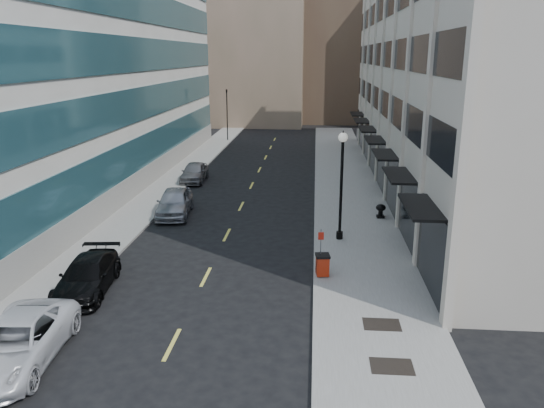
% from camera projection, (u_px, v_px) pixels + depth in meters
% --- Properties ---
extents(ground, '(160.00, 160.00, 0.00)m').
position_uv_depth(ground, '(156.00, 377.00, 16.98)').
color(ground, black).
rests_on(ground, ground).
extents(sidewalk_right, '(5.00, 80.00, 0.15)m').
position_uv_depth(sidewalk_right, '(352.00, 208.00, 35.56)').
color(sidewalk_right, gray).
rests_on(sidewalk_right, ground).
extents(sidewalk_left, '(3.00, 80.00, 0.15)m').
position_uv_depth(sidewalk_left, '(148.00, 203.00, 36.66)').
color(sidewalk_left, gray).
rests_on(sidewalk_left, ground).
extents(building_right, '(15.30, 46.50, 18.25)m').
position_uv_depth(building_right, '(479.00, 69.00, 39.11)').
color(building_right, '#BFB4A1').
rests_on(building_right, ground).
extents(building_left, '(16.14, 46.00, 20.00)m').
position_uv_depth(building_left, '(49.00, 55.00, 41.42)').
color(building_left, white).
rests_on(building_left, ground).
extents(skyline_tan_near, '(14.00, 18.00, 28.00)m').
position_uv_depth(skyline_tan_near, '(257.00, 27.00, 78.74)').
color(skyline_tan_near, '#947660').
rests_on(skyline_tan_near, ground).
extents(skyline_brown, '(12.00, 16.00, 34.00)m').
position_uv_depth(skyline_brown, '(338.00, 7.00, 80.82)').
color(skyline_brown, brown).
rests_on(skyline_brown, ground).
extents(skyline_tan_far, '(12.00, 14.00, 22.00)m').
position_uv_depth(skyline_tan_far, '(205.00, 49.00, 89.93)').
color(skyline_tan_far, '#947660').
rests_on(skyline_tan_far, ground).
extents(skyline_stone, '(10.00, 14.00, 20.00)m').
position_uv_depth(skyline_stone, '(408.00, 55.00, 76.18)').
color(skyline_stone, '#BFB4A1').
rests_on(skyline_stone, ground).
extents(grate_mid, '(1.40, 1.00, 0.01)m').
position_uv_depth(grate_mid, '(392.00, 366.00, 17.30)').
color(grate_mid, black).
rests_on(grate_mid, sidewalk_right).
extents(grate_far, '(1.40, 1.00, 0.01)m').
position_uv_depth(grate_far, '(382.00, 324.00, 19.99)').
color(grate_far, black).
rests_on(grate_far, sidewalk_right).
extents(road_centerline, '(0.15, 68.20, 0.01)m').
position_uv_depth(road_centerline, '(235.00, 219.00, 33.29)').
color(road_centerline, '#D8CC4C').
rests_on(road_centerline, ground).
extents(traffic_signal, '(0.66, 0.66, 6.98)m').
position_uv_depth(traffic_signal, '(227.00, 93.00, 61.91)').
color(traffic_signal, black).
rests_on(traffic_signal, ground).
extents(car_white_van, '(3.00, 5.79, 1.56)m').
position_uv_depth(car_white_van, '(16.00, 342.00, 17.54)').
color(car_white_van, silver).
rests_on(car_white_van, ground).
extents(car_black_pickup, '(2.54, 5.18, 1.45)m').
position_uv_depth(car_black_pickup, '(87.00, 276.00, 22.98)').
color(car_black_pickup, black).
rests_on(car_black_pickup, ground).
extents(car_silver_sedan, '(2.58, 5.25, 1.72)m').
position_uv_depth(car_silver_sedan, '(175.00, 202.00, 33.96)').
color(car_silver_sedan, '#92959A').
rests_on(car_silver_sedan, ground).
extents(car_grey_sedan, '(2.00, 4.64, 1.56)m').
position_uv_depth(car_grey_sedan, '(194.00, 172.00, 43.05)').
color(car_grey_sedan, slate).
rests_on(car_grey_sedan, ground).
extents(trash_bin, '(0.71, 0.75, 1.03)m').
position_uv_depth(trash_bin, '(322.00, 264.00, 24.29)').
color(trash_bin, '#A5210B').
rests_on(trash_bin, sidewalk_right).
extents(lamppost, '(0.50, 0.50, 6.02)m').
position_uv_depth(lamppost, '(342.00, 176.00, 28.39)').
color(lamppost, black).
rests_on(lamppost, sidewalk_right).
extents(sign_post, '(0.26, 0.08, 2.22)m').
position_uv_depth(sign_post, '(321.00, 245.00, 24.16)').
color(sign_post, slate).
rests_on(sign_post, sidewalk_right).
extents(urn_planter, '(0.62, 0.62, 0.86)m').
position_uv_depth(urn_planter, '(381.00, 209.00, 33.03)').
color(urn_planter, black).
rests_on(urn_planter, sidewalk_right).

